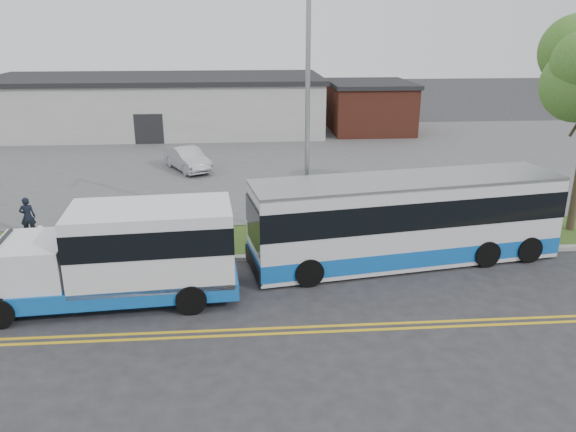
{
  "coord_description": "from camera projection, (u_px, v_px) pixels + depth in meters",
  "views": [
    {
      "loc": [
        0.67,
        -17.79,
        8.16
      ],
      "look_at": [
        2.16,
        1.23,
        1.6
      ],
      "focal_mm": 35.0,
      "sensor_mm": 36.0,
      "label": 1
    }
  ],
  "objects": [
    {
      "name": "pedestrian",
      "position": [
        28.0,
        217.0,
        22.26
      ],
      "size": [
        0.64,
        0.48,
        1.6
      ],
      "primitive_type": "imported",
      "rotation": [
        0.0,
        0.0,
        3.32
      ],
      "color": "black",
      "rests_on": "verge"
    },
    {
      "name": "lane_line_south",
      "position": [
        225.0,
        336.0,
        15.46
      ],
      "size": [
        70.0,
        0.12,
        0.01
      ],
      "primitive_type": "cube",
      "color": "gold",
      "rests_on": "ground"
    },
    {
      "name": "curb",
      "position": [
        229.0,
        258.0,
        20.38
      ],
      "size": [
        80.0,
        0.3,
        0.15
      ],
      "primitive_type": "cube",
      "color": "#9E9B93",
      "rests_on": "ground"
    },
    {
      "name": "commercial_building",
      "position": [
        158.0,
        104.0,
        43.67
      ],
      "size": [
        25.4,
        10.4,
        4.35
      ],
      "color": "#9E9E99",
      "rests_on": "ground"
    },
    {
      "name": "shuttle_bus",
      "position": [
        127.0,
        252.0,
        16.99
      ],
      "size": [
        7.99,
        3.14,
        3.0
      ],
      "rotation": [
        0.0,
        0.0,
        0.08
      ],
      "color": "#0F54AC",
      "rests_on": "ground"
    },
    {
      "name": "parking_lot",
      "position": [
        234.0,
        159.0,
        35.38
      ],
      "size": [
        80.0,
        25.0,
        0.1
      ],
      "primitive_type": "cube",
      "color": "#4C4C4F",
      "rests_on": "ground"
    },
    {
      "name": "streetlight_near",
      "position": [
        308.0,
        108.0,
        20.46
      ],
      "size": [
        0.35,
        1.53,
        9.5
      ],
      "color": "gray",
      "rests_on": "verge"
    },
    {
      "name": "ground",
      "position": [
        229.0,
        273.0,
        19.37
      ],
      "size": [
        140.0,
        140.0,
        0.0
      ],
      "primitive_type": "plane",
      "color": "#28282B",
      "rests_on": "ground"
    },
    {
      "name": "verge",
      "position": [
        230.0,
        241.0,
        22.09
      ],
      "size": [
        80.0,
        3.3,
        0.1
      ],
      "primitive_type": "cube",
      "color": "#2E4416",
      "rests_on": "ground"
    },
    {
      "name": "grocery_bag_right",
      "position": [
        40.0,
        229.0,
        22.72
      ],
      "size": [
        0.32,
        0.32,
        0.32
      ],
      "primitive_type": "sphere",
      "color": "white",
      "rests_on": "verge"
    },
    {
      "name": "lane_line_north",
      "position": [
        226.0,
        330.0,
        15.74
      ],
      "size": [
        70.0,
        0.12,
        0.01
      ],
      "primitive_type": "cube",
      "color": "gold",
      "rests_on": "ground"
    },
    {
      "name": "transit_bus",
      "position": [
        406.0,
        220.0,
        19.89
      ],
      "size": [
        11.36,
        4.31,
        3.08
      ],
      "rotation": [
        0.0,
        0.0,
        0.16
      ],
      "color": "silver",
      "rests_on": "ground"
    },
    {
      "name": "grocery_bag_left",
      "position": [
        20.0,
        234.0,
        22.21
      ],
      "size": [
        0.32,
        0.32,
        0.32
      ],
      "primitive_type": "sphere",
      "color": "white",
      "rests_on": "verge"
    },
    {
      "name": "brick_wing",
      "position": [
        369.0,
        107.0,
        44.02
      ],
      "size": [
        6.3,
        7.3,
        3.9
      ],
      "color": "brown",
      "rests_on": "ground"
    },
    {
      "name": "parked_car_a",
      "position": [
        188.0,
        159.0,
        32.34
      ],
      "size": [
        3.14,
        4.25,
        1.34
      ],
      "primitive_type": "imported",
      "rotation": [
        0.0,
        0.0,
        0.48
      ],
      "color": "#AAADB2",
      "rests_on": "parking_lot"
    }
  ]
}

